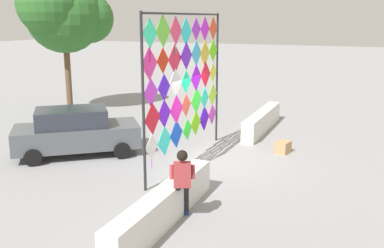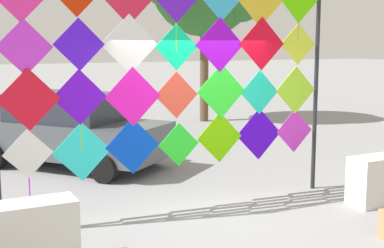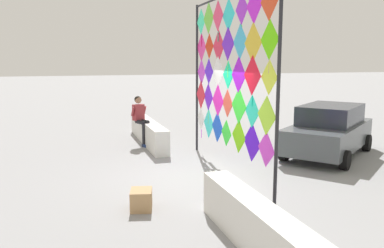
# 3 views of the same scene
# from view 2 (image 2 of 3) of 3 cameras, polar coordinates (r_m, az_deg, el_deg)

# --- Properties ---
(ground) EXTENTS (120.00, 120.00, 0.00)m
(ground) POSITION_cam_2_polar(r_m,az_deg,el_deg) (7.63, 2.67, -10.17)
(ground) COLOR gray
(kite_display_rack) EXTENTS (5.14, 0.15, 4.35)m
(kite_display_rack) POSITION_cam_2_polar(r_m,az_deg,el_deg) (7.75, -1.65, 9.18)
(kite_display_rack) COLOR #232328
(kite_display_rack) RESTS_ON ground
(parked_car) EXTENTS (3.62, 3.98, 1.47)m
(parked_car) POSITION_cam_2_polar(r_m,az_deg,el_deg) (10.93, -12.76, -0.60)
(parked_car) COLOR #4C5156
(parked_car) RESTS_ON ground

